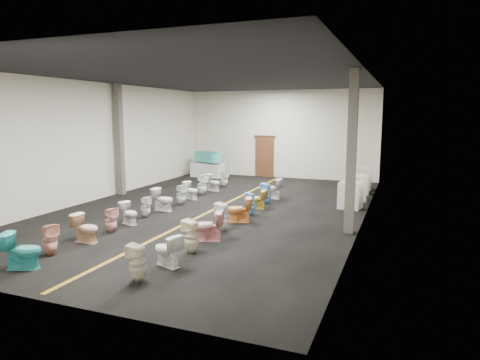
% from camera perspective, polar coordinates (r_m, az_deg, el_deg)
% --- Properties ---
extents(floor, '(16.00, 16.00, 0.00)m').
position_cam_1_polar(floor, '(15.14, -3.17, -3.79)').
color(floor, black).
rests_on(floor, ground).
extents(ceiling, '(16.00, 16.00, 0.00)m').
position_cam_1_polar(ceiling, '(14.82, -3.32, 13.45)').
color(ceiling, black).
rests_on(ceiling, ground).
extents(wall_back, '(10.00, 0.00, 10.00)m').
position_cam_1_polar(wall_back, '(22.33, 5.33, 6.10)').
color(wall_back, beige).
rests_on(wall_back, ground).
extents(wall_front, '(10.00, 0.00, 10.00)m').
position_cam_1_polar(wall_front, '(8.26, -26.87, 0.52)').
color(wall_front, beige).
rests_on(wall_front, ground).
extents(wall_left, '(0.00, 16.00, 16.00)m').
position_cam_1_polar(wall_left, '(17.48, -18.40, 4.93)').
color(wall_left, beige).
rests_on(wall_left, ground).
extents(wall_right, '(0.00, 16.00, 16.00)m').
position_cam_1_polar(wall_right, '(13.53, 16.46, 4.00)').
color(wall_right, beige).
rests_on(wall_right, ground).
extents(aisle_stripe, '(0.12, 15.60, 0.01)m').
position_cam_1_polar(aisle_stripe, '(15.14, -3.17, -3.78)').
color(aisle_stripe, '#9A6D16').
rests_on(aisle_stripe, floor).
extents(back_door, '(1.00, 0.10, 2.10)m').
position_cam_1_polar(back_door, '(22.59, 3.29, 3.10)').
color(back_door, '#562D19').
rests_on(back_door, floor).
extents(door_frame, '(1.15, 0.08, 0.10)m').
position_cam_1_polar(door_frame, '(22.52, 3.32, 5.81)').
color(door_frame, '#331C11').
rests_on(door_frame, back_door).
extents(column_left, '(0.25, 0.25, 4.50)m').
position_cam_1_polar(column_left, '(18.11, -15.77, 5.17)').
color(column_left, '#59544C').
rests_on(column_left, floor).
extents(column_right, '(0.25, 0.25, 4.50)m').
position_cam_1_polar(column_right, '(12.07, 14.66, 3.53)').
color(column_right, '#59544C').
rests_on(column_right, floor).
extents(display_table, '(1.69, 0.90, 0.74)m').
position_cam_1_polar(display_table, '(22.60, -4.33, 1.35)').
color(display_table, white).
rests_on(display_table, floor).
extents(bathtub, '(1.75, 1.16, 0.55)m').
position_cam_1_polar(bathtub, '(22.52, -4.35, 3.12)').
color(bathtub, '#3FB6AD').
rests_on(bathtub, display_table).
extents(appliance_crate_a, '(0.83, 0.83, 0.94)m').
position_cam_1_polar(appliance_crate_a, '(15.53, 14.52, -1.97)').
color(appliance_crate_a, silver).
rests_on(appliance_crate_a, floor).
extents(appliance_crate_b, '(0.87, 0.87, 0.98)m').
position_cam_1_polar(appliance_crate_b, '(16.98, 15.12, -1.01)').
color(appliance_crate_b, white).
rests_on(appliance_crate_b, floor).
extents(appliance_crate_c, '(0.83, 0.83, 0.82)m').
position_cam_1_polar(appliance_crate_c, '(18.45, 15.62, -0.52)').
color(appliance_crate_c, beige).
rests_on(appliance_crate_c, floor).
extents(appliance_crate_d, '(0.83, 0.83, 1.00)m').
position_cam_1_polar(appliance_crate_d, '(19.44, 15.93, 0.20)').
color(appliance_crate_d, beige).
rests_on(appliance_crate_d, floor).
extents(toilet_left_0, '(0.90, 0.71, 0.81)m').
position_cam_1_polar(toilet_left_0, '(10.39, -26.99, -8.38)').
color(toilet_left_0, teal).
rests_on(toilet_left_0, floor).
extents(toilet_left_1, '(0.45, 0.44, 0.77)m').
position_cam_1_polar(toilet_left_1, '(11.08, -24.00, -7.25)').
color(toilet_left_1, '#DFA188').
rests_on(toilet_left_1, floor).
extents(toilet_left_2, '(0.75, 0.44, 0.75)m').
position_cam_1_polar(toilet_left_2, '(11.82, -19.83, -6.06)').
color(toilet_left_2, '#E7B891').
rests_on(toilet_left_2, floor).
extents(toilet_left_3, '(0.37, 0.36, 0.72)m').
position_cam_1_polar(toilet_left_3, '(12.55, -16.83, -5.14)').
color(toilet_left_3, '#E4A5A0').
rests_on(toilet_left_3, floor).
extents(toilet_left_4, '(0.75, 0.58, 0.67)m').
position_cam_1_polar(toilet_left_4, '(13.36, -14.54, -4.31)').
color(toilet_left_4, white).
rests_on(toilet_left_4, floor).
extents(toilet_left_5, '(0.35, 0.34, 0.68)m').
position_cam_1_polar(toilet_left_5, '(14.11, -12.47, -3.50)').
color(toilet_left_5, silver).
rests_on(toilet_left_5, floor).
extents(toilet_left_6, '(0.79, 0.48, 0.78)m').
position_cam_1_polar(toilet_left_6, '(14.91, -10.22, -2.59)').
color(toilet_left_6, white).
rests_on(toilet_left_6, floor).
extents(toilet_left_7, '(0.46, 0.45, 0.77)m').
position_cam_1_polar(toilet_left_7, '(15.75, -7.87, -1.93)').
color(toilet_left_7, white).
rests_on(toilet_left_7, floor).
extents(toilet_left_8, '(0.76, 0.59, 0.68)m').
position_cam_1_polar(toilet_left_8, '(16.80, -6.53, -1.39)').
color(toilet_left_8, white).
rests_on(toilet_left_8, floor).
extents(toilet_left_9, '(0.49, 0.48, 0.86)m').
position_cam_1_polar(toilet_left_9, '(17.57, -5.07, -0.62)').
color(toilet_left_9, white).
rests_on(toilet_left_9, floor).
extents(toilet_left_10, '(0.79, 0.57, 0.72)m').
position_cam_1_polar(toilet_left_10, '(18.51, -3.60, -0.33)').
color(toilet_left_10, silver).
rests_on(toilet_left_10, floor).
extents(toilet_left_11, '(0.39, 0.39, 0.75)m').
position_cam_1_polar(toilet_left_11, '(19.44, -2.13, 0.16)').
color(toilet_left_11, white).
rests_on(toilet_left_11, floor).
extents(toilet_right_0, '(0.37, 0.36, 0.77)m').
position_cam_1_polar(toilet_right_0, '(8.86, -13.51, -10.67)').
color(toilet_right_0, beige).
rests_on(toilet_right_0, floor).
extents(toilet_right_1, '(0.81, 0.62, 0.73)m').
position_cam_1_polar(toilet_right_1, '(9.58, -9.67, -9.18)').
color(toilet_right_1, white).
rests_on(toilet_right_1, floor).
extents(toilet_right_2, '(0.44, 0.44, 0.81)m').
position_cam_1_polar(toilet_right_2, '(10.38, -6.49, -7.44)').
color(toilet_right_2, '#F0E6C1').
rests_on(toilet_right_2, floor).
extents(toilet_right_3, '(0.88, 0.65, 0.80)m').
position_cam_1_polar(toilet_right_3, '(11.27, -4.27, -6.13)').
color(toilet_right_3, '#F2A4A5').
rests_on(toilet_right_3, floor).
extents(toilet_right_4, '(0.46, 0.45, 0.81)m').
position_cam_1_polar(toilet_right_4, '(12.21, -2.35, -4.91)').
color(toilet_right_4, white).
rests_on(toilet_right_4, floor).
extents(toilet_right_5, '(0.88, 0.69, 0.79)m').
position_cam_1_polar(toilet_right_5, '(13.13, -0.12, -3.97)').
color(toilet_right_5, '#F59A48').
rests_on(toilet_right_5, floor).
extents(toilet_right_6, '(0.43, 0.43, 0.77)m').
position_cam_1_polar(toilet_right_6, '(14.05, 1.41, -3.17)').
color(toilet_right_6, '#74B0E9').
rests_on(toilet_right_6, floor).
extents(toilet_right_7, '(0.68, 0.41, 0.68)m').
position_cam_1_polar(toilet_right_7, '(15.02, 2.34, -2.56)').
color(toilet_right_7, gold).
rests_on(toilet_right_7, floor).
extents(toilet_right_8, '(0.44, 0.44, 0.79)m').
position_cam_1_polar(toilet_right_8, '(15.83, 3.53, -1.78)').
color(toilet_right_8, '#6FB6E9').
rests_on(toilet_right_8, floor).
extents(toilet_right_9, '(0.80, 0.47, 0.80)m').
position_cam_1_polar(toilet_right_9, '(16.83, 4.31, -1.13)').
color(toilet_right_9, silver).
rests_on(toilet_right_9, floor).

